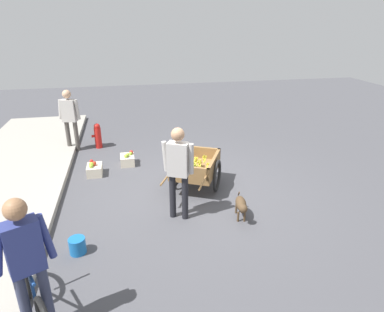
{
  "coord_description": "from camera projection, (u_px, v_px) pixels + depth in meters",
  "views": [
    {
      "loc": [
        -5.81,
        1.13,
        3.21
      ],
      "look_at": [
        0.08,
        -0.07,
        0.75
      ],
      "focal_mm": 31.56,
      "sensor_mm": 36.0,
      "label": 1
    }
  ],
  "objects": [
    {
      "name": "fruit_cart",
      "position": [
        196.0,
        168.0,
        6.73
      ],
      "size": [
        1.81,
        1.41,
        0.73
      ],
      "color": "olive",
      "rests_on": "ground"
    },
    {
      "name": "vendor_person",
      "position": [
        178.0,
        166.0,
        5.51
      ],
      "size": [
        0.33,
        0.49,
        1.62
      ],
      "color": "black",
      "rests_on": "ground"
    },
    {
      "name": "plastic_bucket",
      "position": [
        77.0,
        246.0,
        4.94
      ],
      "size": [
        0.24,
        0.24,
        0.25
      ],
      "primitive_type": "cylinder",
      "color": "#1966B2",
      "rests_on": "ground"
    },
    {
      "name": "mixed_fruit_crate",
      "position": [
        95.0,
        169.0,
        7.43
      ],
      "size": [
        0.44,
        0.32,
        0.32
      ],
      "color": "beige",
      "rests_on": "ground"
    },
    {
      "name": "ground_plane",
      "position": [
        190.0,
        193.0,
        6.69
      ],
      "size": [
        24.0,
        24.0,
        0.0
      ],
      "primitive_type": "plane",
      "color": "#47474C"
    },
    {
      "name": "cyclist_person",
      "position": [
        26.0,
        256.0,
        3.39
      ],
      "size": [
        0.33,
        0.56,
        1.65
      ],
      "color": "#333851",
      "rests_on": "ground"
    },
    {
      "name": "dog",
      "position": [
        241.0,
        205.0,
        5.74
      ],
      "size": [
        0.66,
        0.26,
        0.4
      ],
      "color": "#4C3823",
      "rests_on": "ground"
    },
    {
      "name": "apple_crate",
      "position": [
        128.0,
        160.0,
        7.95
      ],
      "size": [
        0.44,
        0.32,
        0.31
      ],
      "color": "beige",
      "rests_on": "ground"
    },
    {
      "name": "bicycle",
      "position": [
        33.0,
        296.0,
        3.74
      ],
      "size": [
        1.52,
        0.8,
        0.85
      ],
      "color": "black",
      "rests_on": "ground"
    },
    {
      "name": "fire_hydrant",
      "position": [
        98.0,
        136.0,
        8.91
      ],
      "size": [
        0.25,
        0.25,
        0.67
      ],
      "color": "red",
      "rests_on": "ground"
    },
    {
      "name": "bystander_person",
      "position": [
        69.0,
        115.0,
        8.5
      ],
      "size": [
        0.28,
        0.54,
        1.59
      ],
      "color": "#4C4742",
      "rests_on": "ground"
    }
  ]
}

